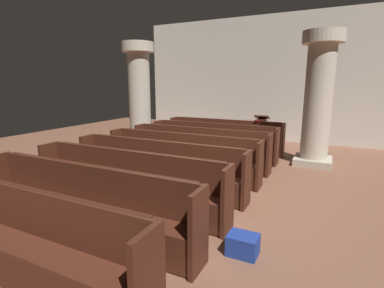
{
  "coord_description": "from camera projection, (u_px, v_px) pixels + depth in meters",
  "views": [
    {
      "loc": [
        2.11,
        -4.89,
        2.1
      ],
      "look_at": [
        -0.7,
        0.88,
        0.75
      ],
      "focal_mm": 26.91,
      "sensor_mm": 36.0,
      "label": 1
    }
  ],
  "objects": [
    {
      "name": "pew_row_3",
      "position": [
        181.0,
        154.0,
        6.54
      ],
      "size": [
        3.66,
        0.46,
        0.98
      ],
      "color": "#4C2316",
      "rests_on": "ground"
    },
    {
      "name": "pew_row_1",
      "position": [
        213.0,
        140.0,
        8.25
      ],
      "size": [
        3.66,
        0.46,
        0.98
      ],
      "color": "#4C2316",
      "rests_on": "ground"
    },
    {
      "name": "pillar_far_side",
      "position": [
        139.0,
        95.0,
        9.24
      ],
      "size": [
        0.99,
        0.99,
        3.36
      ],
      "color": "#B6AD9A",
      "rests_on": "ground"
    },
    {
      "name": "back_wall",
      "position": [
        271.0,
        79.0,
        10.52
      ],
      "size": [
        10.0,
        0.16,
        4.5
      ],
      "primitive_type": "cube",
      "color": "silver",
      "rests_on": "ground"
    },
    {
      "name": "pew_row_0",
      "position": [
        224.0,
        134.0,
        9.11
      ],
      "size": [
        3.66,
        0.46,
        0.98
      ],
      "color": "#4C2316",
      "rests_on": "ground"
    },
    {
      "name": "pew_row_5",
      "position": [
        126.0,
        179.0,
        4.83
      ],
      "size": [
        3.66,
        0.47,
        0.98
      ],
      "color": "#4C2316",
      "rests_on": "ground"
    },
    {
      "name": "lectern",
      "position": [
        261.0,
        133.0,
        9.69
      ],
      "size": [
        0.48,
        0.45,
        1.08
      ],
      "color": "#411E13",
      "rests_on": "ground"
    },
    {
      "name": "ground_plane",
      "position": [
        204.0,
        193.0,
        5.64
      ],
      "size": [
        19.2,
        19.2,
        0.0
      ],
      "primitive_type": "plane",
      "color": "brown"
    },
    {
      "name": "pew_row_6",
      "position": [
        81.0,
        200.0,
        3.97
      ],
      "size": [
        3.66,
        0.47,
        0.98
      ],
      "color": "#4C2316",
      "rests_on": "ground"
    },
    {
      "name": "pew_row_4",
      "position": [
        158.0,
        165.0,
        5.69
      ],
      "size": [
        3.66,
        0.46,
        0.98
      ],
      "color": "#4C2316",
      "rests_on": "ground"
    },
    {
      "name": "pew_row_7",
      "position": [
        12.0,
        232.0,
        3.12
      ],
      "size": [
        3.66,
        0.46,
        0.98
      ],
      "color": "#4C2316",
      "rests_on": "ground"
    },
    {
      "name": "pew_row_2",
      "position": [
        199.0,
        146.0,
        7.4
      ],
      "size": [
        3.66,
        0.47,
        0.98
      ],
      "color": "#4C2316",
      "rests_on": "ground"
    },
    {
      "name": "hymn_book",
      "position": [
        258.0,
        120.0,
        8.75
      ],
      "size": [
        0.15,
        0.2,
        0.04
      ],
      "primitive_type": "cube",
      "color": "maroon",
      "rests_on": "pew_row_0"
    },
    {
      "name": "pillar_aisle_side",
      "position": [
        318.0,
        98.0,
        7.29
      ],
      "size": [
        0.99,
        0.99,
        3.36
      ],
      "color": "#B6AD9A",
      "rests_on": "ground"
    },
    {
      "name": "kneeler_box_blue",
      "position": [
        243.0,
        245.0,
        3.58
      ],
      "size": [
        0.37,
        0.29,
        0.26
      ],
      "primitive_type": "cube",
      "color": "navy",
      "rests_on": "ground"
    }
  ]
}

